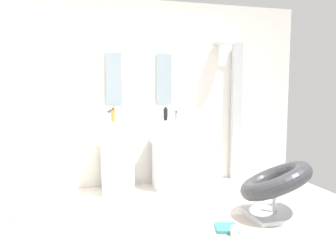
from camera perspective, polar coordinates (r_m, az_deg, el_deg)
The scene contains 17 objects.
ground_plane at distance 3.43m, azimuth -0.14°, elevation -17.40°, with size 4.80×3.60×0.04m, color silver.
rear_partition at distance 4.76m, azimuth -5.09°, elevation 5.51°, with size 4.80×0.10×2.60m, color silver.
pedestal_sink_left at distance 4.43m, azimuth -8.79°, elevation -4.52°, with size 0.52×0.52×1.06m.
pedestal_sink_right at distance 4.56m, azimuth 0.17°, elevation -4.16°, with size 0.52×0.52×1.06m.
vanity_mirror_left at distance 4.65m, azimuth -9.34°, elevation 8.03°, with size 0.22×0.03×0.71m, color #8C9EA8.
vanity_mirror_right at distance 4.77m, azimuth -0.70°, elevation 8.06°, with size 0.22×0.03×0.71m, color #8C9EA8.
shower_column at distance 5.09m, azimuth 11.50°, elevation 2.97°, with size 0.49×0.24×2.05m.
lounge_chair at distance 3.73m, azimuth 17.94°, elevation -9.70°, with size 1.09×1.09×0.65m.
towel_rack at distance 3.60m, azimuth -23.93°, elevation -5.92°, with size 0.37×0.22×0.95m.
area_rug at distance 3.40m, azimuth 11.14°, elevation -17.26°, with size 0.98×0.73×0.01m, color beige.
magazine_teal at distance 3.39m, azimuth 10.02°, elevation -16.91°, with size 0.21×0.22×0.03m, color teal.
coffee_mug at distance 3.25m, azimuth 11.36°, elevation -17.35°, with size 0.07×0.07×0.10m, color white.
soap_bottle_amber at distance 4.19m, azimuth -9.42°, elevation 1.77°, with size 0.04×0.04×0.18m.
soap_bottle_grey at distance 4.40m, azimuth 1.43°, elevation 1.71°, with size 0.05×0.05×0.12m.
soap_bottle_clear at distance 4.29m, azimuth -10.16°, elevation 1.58°, with size 0.05×0.05×0.13m.
soap_bottle_black at distance 4.37m, azimuth -0.42°, elevation 2.02°, with size 0.05×0.05×0.17m.
soap_bottle_blue at distance 4.51m, azimuth -9.79°, elevation 1.84°, with size 0.06×0.06×0.14m.
Camera 1 is at (-0.78, -3.05, 1.35)m, focal length 35.41 mm.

